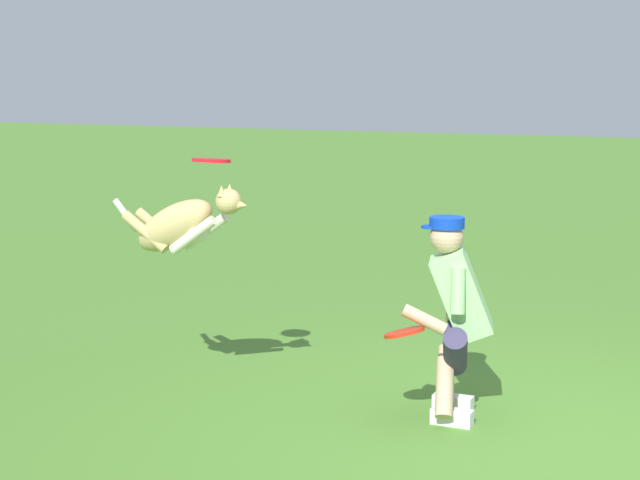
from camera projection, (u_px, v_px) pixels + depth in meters
The scene contains 5 objects.
ground_plane at pixel (533, 446), 6.01m from camera, with size 60.00×60.00×0.00m, color #4A7C2C.
person at pixel (455, 311), 6.39m from camera, with size 0.54×0.67×1.29m.
dog at pixel (181, 224), 6.76m from camera, with size 1.03×0.28×0.55m.
frisbee_flying at pixel (211, 160), 6.60m from camera, with size 0.25×0.25×0.02m, color red.
frisbee_held at pixel (404, 332), 6.22m from camera, with size 0.25×0.25×0.02m, color red.
Camera 1 is at (-1.18, 5.75, 2.18)m, focal length 57.10 mm.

